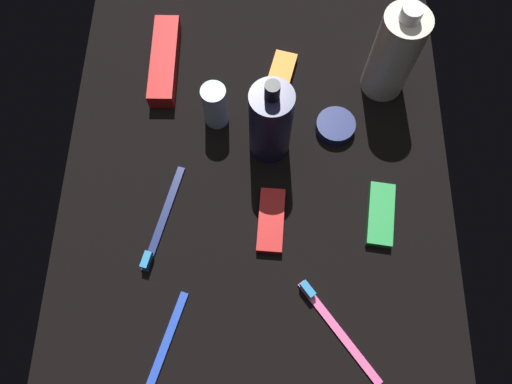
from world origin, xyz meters
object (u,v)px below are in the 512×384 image
at_px(toothpaste_box_red, 165,61).
at_px(cream_tin_left, 335,126).
at_px(snack_bar_orange, 280,78).
at_px(toothbrush_pink, 334,325).
at_px(toothbrush_blue, 159,360).
at_px(snack_bar_green, 381,214).
at_px(deodorant_stick, 215,106).
at_px(bodywash_bottle, 394,54).
at_px(toothbrush_navy, 161,223).
at_px(lotion_bottle, 270,123).
at_px(snack_bar_red, 271,220).

relative_size(toothpaste_box_red, cream_tin_left, 2.64).
distance_m(snack_bar_orange, cream_tin_left, 0.14).
bearing_deg(toothbrush_pink, toothbrush_blue, 102.01).
distance_m(toothbrush_blue, cream_tin_left, 0.47).
bearing_deg(cream_tin_left, snack_bar_green, -157.02).
xyz_separation_m(toothbrush_pink, snack_bar_orange, (0.43, 0.08, 0.00)).
relative_size(deodorant_stick, toothbrush_blue, 0.50).
xyz_separation_m(bodywash_bottle, toothpaste_box_red, (0.03, 0.39, -0.07)).
bearing_deg(toothbrush_navy, toothbrush_pink, -119.26).
bearing_deg(snack_bar_green, snack_bar_orange, 39.78).
bearing_deg(lotion_bottle, snack_bar_orange, -7.53).
bearing_deg(toothbrush_blue, snack_bar_green, -55.78).
xyz_separation_m(lotion_bottle, toothpaste_box_red, (0.16, 0.19, -0.06)).
distance_m(toothbrush_navy, snack_bar_green, 0.35).
relative_size(toothbrush_blue, toothbrush_pink, 1.18).
bearing_deg(toothpaste_box_red, bodywash_bottle, -94.87).
height_order(deodorant_stick, toothpaste_box_red, deodorant_stick).
bearing_deg(toothbrush_pink, snack_bar_green, -24.79).
bearing_deg(snack_bar_green, toothpaste_box_red, 60.12).
xyz_separation_m(deodorant_stick, cream_tin_left, (-0.01, -0.20, -0.03)).
bearing_deg(snack_bar_green, snack_bar_red, 101.69).
distance_m(snack_bar_orange, snack_bar_green, 0.30).
bearing_deg(snack_bar_red, toothpaste_box_red, 36.72).
height_order(bodywash_bottle, toothpaste_box_red, bodywash_bottle).
bearing_deg(deodorant_stick, toothbrush_pink, -150.98).
distance_m(deodorant_stick, cream_tin_left, 0.21).
bearing_deg(snack_bar_red, snack_bar_green, -82.35).
bearing_deg(cream_tin_left, bodywash_bottle, -43.27).
xyz_separation_m(bodywash_bottle, toothbrush_blue, (-0.48, 0.35, -0.08)).
bearing_deg(toothbrush_blue, toothbrush_navy, 4.47).
relative_size(lotion_bottle, deodorant_stick, 2.06).
distance_m(lotion_bottle, toothbrush_pink, 0.32).
distance_m(deodorant_stick, snack_bar_red, 0.21).
bearing_deg(toothbrush_navy, toothpaste_box_red, 3.77).
bearing_deg(toothbrush_pink, snack_bar_orange, 10.94).
bearing_deg(snack_bar_green, toothbrush_navy, 100.70).
distance_m(bodywash_bottle, snack_bar_red, 0.34).
xyz_separation_m(toothbrush_navy, snack_bar_red, (0.01, -0.17, 0.00)).
relative_size(snack_bar_green, snack_bar_red, 1.00).
bearing_deg(bodywash_bottle, lotion_bottle, 122.41).
bearing_deg(lotion_bottle, deodorant_stick, 61.81).
bearing_deg(deodorant_stick, lotion_bottle, -118.19).
distance_m(deodorant_stick, snack_bar_orange, 0.14).
bearing_deg(cream_tin_left, toothpaste_box_red, 68.14).
xyz_separation_m(toothbrush_blue, toothpaste_box_red, (0.51, 0.04, 0.01)).
distance_m(toothbrush_pink, snack_bar_green, 0.19).
bearing_deg(lotion_bottle, toothbrush_pink, -161.36).
bearing_deg(snack_bar_orange, snack_bar_green, -133.40).
xyz_separation_m(bodywash_bottle, toothbrush_pink, (-0.42, 0.10, -0.08)).
bearing_deg(cream_tin_left, toothbrush_pink, 177.72).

